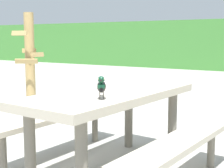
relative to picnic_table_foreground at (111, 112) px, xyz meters
name	(u,v)px	position (x,y,z in m)	size (l,w,h in m)	color
ground_plane	(101,162)	(-0.20, 0.15, -0.56)	(60.00, 60.00, 0.00)	#A3A099
picnic_table_foreground	(111,112)	(0.00, 0.00, 0.00)	(1.79, 1.84, 0.74)	#B2A893
bird_grackle	(101,86)	(0.16, -0.38, 0.29)	(0.17, 0.26, 0.18)	black
stalk_post_left_side	(30,59)	(-2.94, 1.89, 0.28)	(0.55, 0.57, 1.66)	tan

